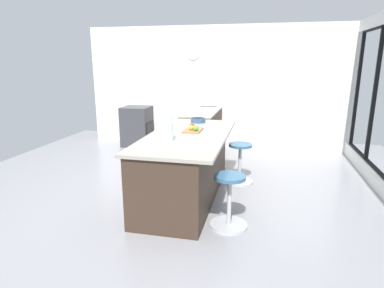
{
  "coord_description": "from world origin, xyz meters",
  "views": [
    {
      "loc": [
        4.24,
        1.13,
        1.87
      ],
      "look_at": [
        0.05,
        0.18,
        0.78
      ],
      "focal_mm": 30.34,
      "sensor_mm": 36.0,
      "label": 1
    }
  ],
  "objects_px": {
    "oven_range": "(137,126)",
    "apple_green": "(196,128)",
    "water_bottle": "(171,131)",
    "kitchen_island": "(185,165)",
    "stool_middle": "(229,203)",
    "cutting_board": "(193,130)",
    "apple_yellow": "(191,127)",
    "stool_by_window": "(240,164)",
    "apple_red": "(192,126)",
    "fruit_bowl": "(198,120)"
  },
  "relations": [
    {
      "from": "oven_range",
      "to": "apple_green",
      "type": "xyz_separation_m",
      "value": [
        2.48,
        1.9,
        0.53
      ]
    },
    {
      "from": "apple_green",
      "to": "water_bottle",
      "type": "distance_m",
      "value": 0.56
    },
    {
      "from": "kitchen_island",
      "to": "stool_middle",
      "type": "height_order",
      "value": "kitchen_island"
    },
    {
      "from": "stool_middle",
      "to": "cutting_board",
      "type": "bearing_deg",
      "value": -145.65
    },
    {
      "from": "stool_middle",
      "to": "apple_green",
      "type": "height_order",
      "value": "apple_green"
    },
    {
      "from": "oven_range",
      "to": "stool_middle",
      "type": "distance_m",
      "value": 4.16
    },
    {
      "from": "apple_yellow",
      "to": "kitchen_island",
      "type": "bearing_deg",
      "value": -13.49
    },
    {
      "from": "apple_green",
      "to": "stool_by_window",
      "type": "bearing_deg",
      "value": 136.39
    },
    {
      "from": "oven_range",
      "to": "kitchen_island",
      "type": "height_order",
      "value": "kitchen_island"
    },
    {
      "from": "kitchen_island",
      "to": "stool_middle",
      "type": "bearing_deg",
      "value": 43.76
    },
    {
      "from": "stool_middle",
      "to": "apple_green",
      "type": "xyz_separation_m",
      "value": [
        -0.86,
        -0.58,
        0.68
      ]
    },
    {
      "from": "cutting_board",
      "to": "apple_red",
      "type": "height_order",
      "value": "apple_red"
    },
    {
      "from": "apple_green",
      "to": "water_bottle",
      "type": "height_order",
      "value": "water_bottle"
    },
    {
      "from": "cutting_board",
      "to": "apple_red",
      "type": "relative_size",
      "value": 4.86
    },
    {
      "from": "kitchen_island",
      "to": "fruit_bowl",
      "type": "bearing_deg",
      "value": -179.83
    },
    {
      "from": "stool_middle",
      "to": "cutting_board",
      "type": "xyz_separation_m",
      "value": [
        -0.93,
        -0.64,
        0.63
      ]
    },
    {
      "from": "oven_range",
      "to": "kitchen_island",
      "type": "relative_size",
      "value": 0.38
    },
    {
      "from": "cutting_board",
      "to": "water_bottle",
      "type": "height_order",
      "value": "water_bottle"
    },
    {
      "from": "oven_range",
      "to": "stool_by_window",
      "type": "height_order",
      "value": "oven_range"
    },
    {
      "from": "kitchen_island",
      "to": "stool_middle",
      "type": "distance_m",
      "value": 1.03
    },
    {
      "from": "apple_yellow",
      "to": "fruit_bowl",
      "type": "bearing_deg",
      "value": -176.2
    },
    {
      "from": "oven_range",
      "to": "cutting_board",
      "type": "relative_size",
      "value": 2.46
    },
    {
      "from": "water_bottle",
      "to": "oven_range",
      "type": "bearing_deg",
      "value": -150.6
    },
    {
      "from": "stool_middle",
      "to": "apple_green",
      "type": "relative_size",
      "value": 7.81
    },
    {
      "from": "cutting_board",
      "to": "apple_red",
      "type": "distance_m",
      "value": 0.11
    },
    {
      "from": "oven_range",
      "to": "apple_red",
      "type": "distance_m",
      "value": 2.98
    },
    {
      "from": "stool_by_window",
      "to": "cutting_board",
      "type": "height_order",
      "value": "cutting_board"
    },
    {
      "from": "oven_range",
      "to": "apple_green",
      "type": "height_order",
      "value": "apple_green"
    },
    {
      "from": "apple_yellow",
      "to": "fruit_bowl",
      "type": "distance_m",
      "value": 0.7
    },
    {
      "from": "stool_by_window",
      "to": "apple_red",
      "type": "distance_m",
      "value": 1.05
    },
    {
      "from": "kitchen_island",
      "to": "cutting_board",
      "type": "height_order",
      "value": "cutting_board"
    },
    {
      "from": "kitchen_island",
      "to": "cutting_board",
      "type": "bearing_deg",
      "value": 162.35
    },
    {
      "from": "oven_range",
      "to": "apple_red",
      "type": "relative_size",
      "value": 11.97
    },
    {
      "from": "stool_middle",
      "to": "water_bottle",
      "type": "distance_m",
      "value": 1.13
    },
    {
      "from": "apple_green",
      "to": "apple_yellow",
      "type": "bearing_deg",
      "value": -125.44
    },
    {
      "from": "stool_middle",
      "to": "apple_red",
      "type": "relative_size",
      "value": 8.51
    },
    {
      "from": "apple_yellow",
      "to": "stool_by_window",
      "type": "bearing_deg",
      "value": 129.92
    },
    {
      "from": "fruit_bowl",
      "to": "apple_green",
      "type": "bearing_deg",
      "value": 9.47
    },
    {
      "from": "kitchen_island",
      "to": "apple_green",
      "type": "xyz_separation_m",
      "value": [
        -0.13,
        0.12,
        0.51
      ]
    },
    {
      "from": "cutting_board",
      "to": "apple_yellow",
      "type": "relative_size",
      "value": 4.94
    },
    {
      "from": "apple_green",
      "to": "fruit_bowl",
      "type": "xyz_separation_m",
      "value": [
        -0.76,
        -0.13,
        -0.02
      ]
    },
    {
      "from": "cutting_board",
      "to": "fruit_bowl",
      "type": "xyz_separation_m",
      "value": [
        -0.68,
        -0.07,
        0.03
      ]
    },
    {
      "from": "oven_range",
      "to": "kitchen_island",
      "type": "distance_m",
      "value": 3.15
    },
    {
      "from": "stool_by_window",
      "to": "fruit_bowl",
      "type": "bearing_deg",
      "value": -101.83
    },
    {
      "from": "cutting_board",
      "to": "water_bottle",
      "type": "bearing_deg",
      "value": -14.13
    },
    {
      "from": "apple_yellow",
      "to": "oven_range",
      "type": "bearing_deg",
      "value": -143.07
    },
    {
      "from": "apple_yellow",
      "to": "water_bottle",
      "type": "height_order",
      "value": "water_bottle"
    },
    {
      "from": "apple_red",
      "to": "fruit_bowl",
      "type": "xyz_separation_m",
      "value": [
        -0.59,
        -0.03,
        -0.02
      ]
    },
    {
      "from": "kitchen_island",
      "to": "apple_yellow",
      "type": "bearing_deg",
      "value": 166.51
    },
    {
      "from": "stool_middle",
      "to": "water_bottle",
      "type": "xyz_separation_m",
      "value": [
        -0.34,
        -0.79,
        0.74
      ]
    }
  ]
}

